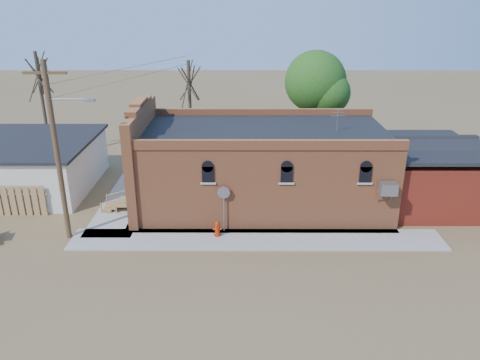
{
  "coord_description": "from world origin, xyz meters",
  "views": [
    {
      "loc": [
        0.69,
        -20.21,
        11.62
      ],
      "look_at": [
        0.63,
        3.23,
        2.4
      ],
      "focal_mm": 35.0,
      "sensor_mm": 36.0,
      "label": 1
    }
  ],
  "objects_px": {
    "brick_bar": "(257,167)",
    "utility_pole": "(58,149)",
    "stop_sign": "(224,197)",
    "fire_hydrant": "(217,229)",
    "trash_barrel": "(139,201)"
  },
  "relations": [
    {
      "from": "stop_sign",
      "to": "utility_pole",
      "type": "bearing_deg",
      "value": -151.45
    },
    {
      "from": "utility_pole",
      "to": "fire_hydrant",
      "type": "xyz_separation_m",
      "value": [
        7.61,
        0.05,
        -4.29
      ]
    },
    {
      "from": "stop_sign",
      "to": "fire_hydrant",
      "type": "bearing_deg",
      "value": -96.96
    },
    {
      "from": "brick_bar",
      "to": "fire_hydrant",
      "type": "relative_size",
      "value": 20.11
    },
    {
      "from": "utility_pole",
      "to": "fire_hydrant",
      "type": "height_order",
      "value": "utility_pole"
    },
    {
      "from": "brick_bar",
      "to": "trash_barrel",
      "type": "height_order",
      "value": "brick_bar"
    },
    {
      "from": "brick_bar",
      "to": "trash_barrel",
      "type": "relative_size",
      "value": 20.96
    },
    {
      "from": "brick_bar",
      "to": "stop_sign",
      "type": "distance_m",
      "value": 4.14
    },
    {
      "from": "trash_barrel",
      "to": "stop_sign",
      "type": "bearing_deg",
      "value": -30.63
    },
    {
      "from": "brick_bar",
      "to": "utility_pole",
      "type": "distance_m",
      "value": 10.96
    },
    {
      "from": "brick_bar",
      "to": "fire_hydrant",
      "type": "bearing_deg",
      "value": -117.19
    },
    {
      "from": "utility_pole",
      "to": "stop_sign",
      "type": "distance_m",
      "value": 8.42
    },
    {
      "from": "utility_pole",
      "to": "trash_barrel",
      "type": "relative_size",
      "value": 11.5
    },
    {
      "from": "utility_pole",
      "to": "fire_hydrant",
      "type": "relative_size",
      "value": 11.04
    },
    {
      "from": "fire_hydrant",
      "to": "stop_sign",
      "type": "xyz_separation_m",
      "value": [
        0.33,
        0.55,
        1.55
      ]
    }
  ]
}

